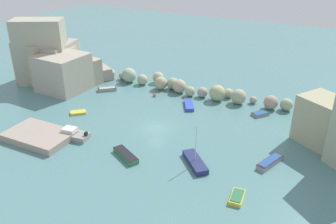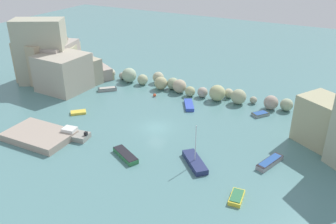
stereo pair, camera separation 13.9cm
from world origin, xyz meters
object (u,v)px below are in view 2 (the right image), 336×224
Objects in this scene: channel_buoy at (155,95)px; moored_boat_1 at (270,162)px; moored_boat_0 at (195,162)px; moored_boat_4 at (189,105)px; moored_boat_2 at (72,134)px; moored_boat_6 at (260,114)px; moored_boat_5 at (78,112)px; moored_boat_7 at (237,197)px; moored_boat_3 at (107,89)px; stone_dock at (39,135)px; moored_boat_8 at (126,155)px.

channel_buoy is 25.32m from moored_boat_1.
moored_boat_4 is (-7.62, 14.73, -0.09)m from moored_boat_0.
moored_boat_2 is 28.26m from moored_boat_6.
moored_boat_5 is (-14.22, -10.43, -0.08)m from moored_boat_4.
moored_boat_7 reaches higher than moored_boat_5.
moored_boat_6 is (26.94, 2.93, -0.05)m from moored_boat_3.
stone_dock reaches higher than moored_boat_7.
moored_boat_4 is at bearing 138.57° from moored_boat_6.
moored_boat_0 is at bearing 177.38° from moored_boat_4.
moored_boat_3 is 0.71× the size of moored_boat_8.
moored_boat_6 is 22.83m from moored_boat_8.
moored_boat_8 is at bearing -173.75° from moored_boat_6.
moored_boat_0 reaches higher than moored_boat_6.
moored_boat_4 is (9.93, 16.65, -0.25)m from moored_boat_2.
moored_boat_1 reaches higher than moored_boat_3.
moored_boat_3 reaches higher than channel_buoy.
channel_buoy is at bearing 14.92° from moored_boat_5.
moored_boat_4 is at bearing 162.56° from moored_boat_0.
channel_buoy is 0.12× the size of moored_boat_1.
moored_boat_0 is 8.69m from moored_boat_8.
moored_boat_1 is 1.55× the size of moored_boat_6.
stone_dock is 8.59m from moored_boat_5.
moored_boat_2 reaches higher than channel_buoy.
moored_boat_3 is 0.76× the size of moored_boat_4.
stone_dock is 2.15× the size of moored_boat_4.
moored_boat_0 is 1.68× the size of moored_boat_3.
moored_boat_8 is (-8.29, -2.61, -0.05)m from moored_boat_0.
moored_boat_4 is at bearing -148.42° from moored_boat_7.
moored_boat_5 is 0.95× the size of moored_boat_7.
moored_boat_8 is (15.15, -16.62, 0.01)m from moored_boat_3.
moored_boat_7 is at bearing 167.21° from moored_boat_2.
moored_boat_7 is at bearing -72.86° from moored_boat_3.
stone_dock reaches higher than moored_boat_4.
moored_boat_6 is at bearing 123.56° from moored_boat_0.
moored_boat_7 is at bearing -42.73° from channel_buoy.
moored_boat_3 is at bearing 159.62° from moored_boat_8.
moored_boat_4 is at bearing -39.47° from moored_boat_3.
moored_boat_4 is (13.67, 19.00, -0.22)m from stone_dock.
moored_boat_5 is (-7.23, -11.36, -0.09)m from channel_buoy.
moored_boat_1 is 8.21m from moored_boat_7.
moored_boat_5 is 15.21m from moored_boat_8.
moored_boat_4 is at bearing -7.56° from channel_buoy.
moored_boat_7 is at bearing -172.71° from moored_boat_4.
moored_boat_3 reaches higher than moored_boat_4.
moored_boat_4 is at bearing -6.31° from moored_boat_5.
channel_buoy reaches higher than moored_boat_4.
moored_boat_0 reaches higher than moored_boat_3.
moored_boat_3 is at bearing -77.94° from moored_boat_2.
moored_boat_0 is at bearing 44.73° from moored_boat_8.
moored_boat_4 is 1.61× the size of moored_boat_5.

